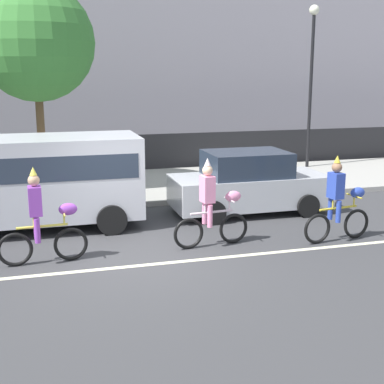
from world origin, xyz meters
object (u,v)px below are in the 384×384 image
object	(u,v)px
parked_car_silver	(249,184)
street_lamp_post	(312,63)
parked_van_silver	(35,176)
parade_cyclist_pink	(212,208)
parade_cyclist_cobalt	(339,204)
parade_cyclist_purple	(43,222)

from	to	relation	value
parked_car_silver	street_lamp_post	world-z (taller)	street_lamp_post
parked_van_silver	parade_cyclist_pink	bearing A→B (deg)	-34.08
parade_cyclist_pink	parked_car_silver	xyz separation A→B (m)	(1.80, 2.43, -0.06)
parade_cyclist_pink	parade_cyclist_cobalt	world-z (taller)	same
parade_cyclist_purple	parade_cyclist_cobalt	world-z (taller)	same
street_lamp_post	parade_cyclist_pink	bearing A→B (deg)	-129.38
parade_cyclist_purple	street_lamp_post	world-z (taller)	street_lamp_post
parade_cyclist_purple	parked_car_silver	size ratio (longest dim) A/B	0.47
parade_cyclist_pink	street_lamp_post	xyz separation A→B (m)	(6.27, 7.64, 3.15)
parked_van_silver	parade_cyclist_purple	bearing A→B (deg)	-87.53
parked_van_silver	street_lamp_post	world-z (taller)	street_lamp_post
parade_cyclist_purple	parked_car_silver	bearing A→B (deg)	25.85
parade_cyclist_purple	street_lamp_post	bearing A→B (deg)	38.55
parked_van_silver	street_lamp_post	distance (m)	11.47
parked_van_silver	parked_car_silver	bearing A→B (deg)	0.06
parade_cyclist_pink	parked_van_silver	distance (m)	4.35
parade_cyclist_pink	street_lamp_post	distance (m)	10.37
parade_cyclist_pink	parked_van_silver	bearing A→B (deg)	145.92
parade_cyclist_cobalt	parked_car_silver	bearing A→B (deg)	109.08
parade_cyclist_pink	parked_van_silver	size ratio (longest dim) A/B	0.38
parade_cyclist_cobalt	street_lamp_post	distance (m)	9.32
parade_cyclist_purple	street_lamp_post	xyz separation A→B (m)	(9.74, 7.76, 3.15)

